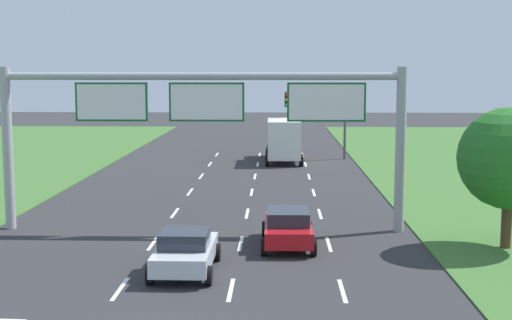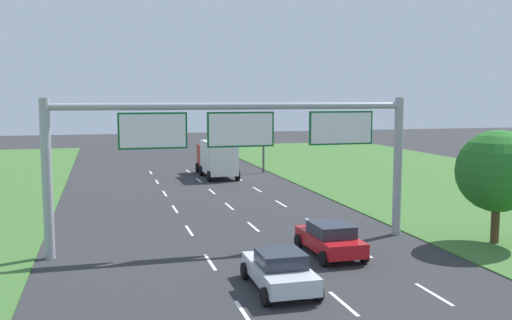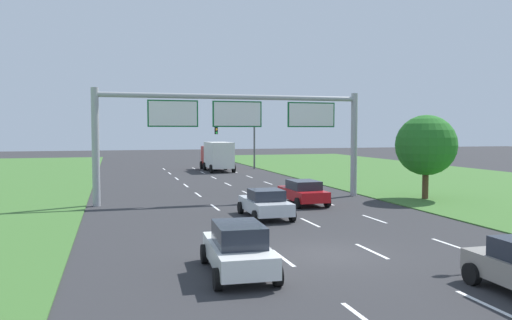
{
  "view_description": "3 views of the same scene",
  "coord_description": "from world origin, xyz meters",
  "views": [
    {
      "loc": [
        3.2,
        -15.65,
        6.86
      ],
      "look_at": [
        2.19,
        17.57,
        2.65
      ],
      "focal_mm": 50.0,
      "sensor_mm": 36.0,
      "label": 1
    },
    {
      "loc": [
        -6.07,
        -11.38,
        7.03
      ],
      "look_at": [
        1.6,
        16.86,
        3.78
      ],
      "focal_mm": 40.0,
      "sensor_mm": 36.0,
      "label": 2
    },
    {
      "loc": [
        -7.44,
        -16.38,
        4.49
      ],
      "look_at": [
        0.88,
        12.5,
        2.7
      ],
      "focal_mm": 35.0,
      "sensor_mm": 36.0,
      "label": 3
    }
  ],
  "objects": [
    {
      "name": "lane_dashes_inner_left",
      "position": [
        -1.75,
        12.0,
        0.0
      ],
      "size": [
        0.14,
        62.4,
        0.01
      ],
      "color": "white",
      "rests_on": "ground_plane"
    },
    {
      "name": "lane_dashes_slip",
      "position": [
        5.25,
        12.0,
        0.0
      ],
      "size": [
        0.14,
        62.4,
        0.01
      ],
      "color": "white",
      "rests_on": "ground_plane"
    },
    {
      "name": "roadside_tree_mid",
      "position": [
        12.01,
        11.46,
        3.52
      ],
      "size": [
        3.9,
        3.9,
        5.49
      ],
      "color": "#513823",
      "rests_on": "ground_plane"
    },
    {
      "name": "car_near_red",
      "position": [
        0.07,
        7.92,
        0.74
      ],
      "size": [
        2.14,
        4.1,
        1.47
      ],
      "rotation": [
        0.0,
        0.0,
        -0.01
      ],
      "color": "silver",
      "rests_on": "ground_plane"
    },
    {
      "name": "traffic_light_mast",
      "position": [
        6.46,
        39.24,
        3.87
      ],
      "size": [
        4.76,
        0.49,
        5.6
      ],
      "color": "#47494F",
      "rests_on": "ground_plane"
    },
    {
      "name": "sign_gantry",
      "position": [
        0.2,
        14.42,
        4.96
      ],
      "size": [
        17.24,
        0.44,
        7.0
      ],
      "color": "#9EA0A5",
      "rests_on": "ground_plane"
    },
    {
      "name": "car_far_ahead",
      "position": [
        -3.73,
        -1.49,
        0.81
      ],
      "size": [
        2.15,
        4.15,
        1.61
      ],
      "rotation": [
        0.0,
        0.0,
        -0.05
      ],
      "color": "white",
      "rests_on": "ground_plane"
    },
    {
      "name": "box_truck",
      "position": [
        3.66,
        37.73,
        1.72
      ],
      "size": [
        2.75,
        7.25,
        3.2
      ],
      "rotation": [
        0.0,
        0.0,
        0.01
      ],
      "color": "#B21E19",
      "rests_on": "ground_plane"
    },
    {
      "name": "car_mid_lane",
      "position": [
        3.62,
        11.7,
        0.76
      ],
      "size": [
        2.1,
        4.18,
        1.46
      ],
      "rotation": [
        0.0,
        0.0,
        0.01
      ],
      "color": "red",
      "rests_on": "ground_plane"
    },
    {
      "name": "lane_dashes_inner_right",
      "position": [
        1.75,
        12.0,
        0.0
      ],
      "size": [
        0.14,
        62.4,
        0.01
      ],
      "color": "white",
      "rests_on": "ground_plane"
    },
    {
      "name": "ground_plane",
      "position": [
        0.0,
        0.0,
        0.0
      ],
      "size": [
        200.0,
        200.0,
        0.0
      ],
      "primitive_type": "plane",
      "color": "#2D2D30"
    }
  ]
}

